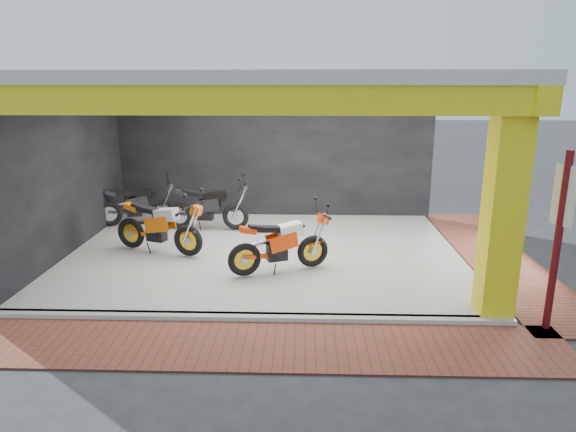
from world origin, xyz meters
The scene contains 16 objects.
ground centered at (0.00, 0.00, 0.00)m, with size 80.00×80.00×0.00m, color #2D2D30.
showroom_floor centered at (0.00, 2.00, 0.05)m, with size 8.00×6.00×0.10m, color silver.
showroom_ceiling centered at (0.00, 2.00, 3.60)m, with size 8.40×6.40×0.20m, color beige.
back_wall centered at (0.00, 5.10, 1.75)m, with size 8.20×0.20×3.50m, color black.
left_wall centered at (-4.10, 2.00, 1.75)m, with size 0.20×6.20×3.50m, color black.
corner_column centered at (3.75, -0.75, 1.75)m, with size 0.50×0.50×3.50m, color yellow.
header_beam_front centered at (0.00, -1.00, 3.30)m, with size 8.40×0.30×0.40m, color yellow.
header_beam_right centered at (4.00, 2.00, 3.30)m, with size 0.30×6.40×0.40m, color yellow.
floor_kerb centered at (0.00, -1.02, 0.05)m, with size 8.00×0.20×0.10m, color silver.
paver_front centered at (0.00, -1.80, 0.01)m, with size 9.00×1.40×0.03m, color brown.
paver_right centered at (4.80, 2.00, 0.01)m, with size 1.40×7.00×0.03m, color brown.
signpost centered at (4.40, -1.15, 1.46)m, with size 0.16×0.35×2.66m.
moto_hero centered at (0.98, 1.04, 0.73)m, with size 2.07×0.77×1.26m, color #FF3D0A, non-canonical shape.
moto_row_a centered at (-1.51, 1.57, 0.76)m, with size 2.16×0.80×1.32m, color #DE5C09, non-canonical shape.
moto_row_b centered at (-0.80, 3.50, 0.74)m, with size 2.10×0.78×1.28m, color black, non-canonical shape.
moto_row_d centered at (-2.68, 4.06, 0.70)m, with size 1.96×0.73×1.20m, color black, non-canonical shape.
Camera 1 is at (0.81, -8.17, 3.57)m, focal length 32.00 mm.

